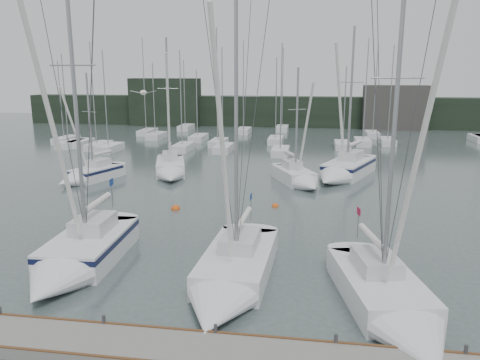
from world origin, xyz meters
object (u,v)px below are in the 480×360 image
sailboat_near_left (76,259)px  buoy_b (275,207)px  sailboat_near_right (395,309)px  sailboat_mid_a (87,176)px  buoy_a (176,209)px  sailboat_near_center (229,281)px  sailboat_mid_d (342,171)px  sailboat_mid_c (299,179)px  sailboat_mid_b (170,170)px

sailboat_near_left → buoy_b: (8.24, 12.12, -0.63)m
sailboat_near_right → sailboat_mid_a: 29.32m
buoy_a → sailboat_near_center: bearing=-63.6°
sailboat_mid_a → buoy_a: bearing=-15.6°
sailboat_near_center → buoy_a: 12.83m
sailboat_near_left → sailboat_mid_d: sailboat_near_left is taller
sailboat_near_left → sailboat_near_center: sailboat_near_left is taller
buoy_b → buoy_a: bearing=-166.0°
sailboat_near_right → sailboat_mid_c: size_ratio=1.48×
sailboat_near_right → buoy_a: sailboat_near_right is taller
sailboat_mid_b → sailboat_near_center: bearing=-84.0°
sailboat_near_center → buoy_b: bearing=88.3°
sailboat_near_left → sailboat_mid_c: bearing=59.5°
sailboat_mid_b → buoy_b: sailboat_mid_b is taller
sailboat_mid_b → sailboat_mid_a: bearing=-171.0°
sailboat_near_center → buoy_b: (0.89, 13.13, -0.50)m
sailboat_near_right → sailboat_mid_d: size_ratio=1.09×
sailboat_near_right → sailboat_mid_b: (-15.47, 22.69, 0.03)m
sailboat_near_right → buoy_b: size_ratio=31.24×
sailboat_mid_c → buoy_a: 11.46m
sailboat_near_left → sailboat_mid_c: sailboat_near_left is taller
sailboat_mid_a → buoy_b: sailboat_mid_a is taller
sailboat_near_center → buoy_a: (-5.70, 11.49, -0.50)m
sailboat_near_right → buoy_b: (-5.54, 14.57, -0.54)m
sailboat_near_right → sailboat_mid_a: size_ratio=1.54×
sailboat_mid_c → sailboat_mid_d: size_ratio=0.74×
sailboat_mid_a → sailboat_mid_b: size_ratio=0.76×
sailboat_near_left → sailboat_near_right: 13.99m
sailboat_near_center → buoy_a: size_ratio=22.58×
sailboat_near_left → sailboat_near_center: size_ratio=1.14×
sailboat_near_left → sailboat_mid_a: size_ratio=1.62×
buoy_a → sailboat_mid_d: bearing=43.8°
sailboat_mid_d → buoy_b: bearing=-95.1°
sailboat_mid_a → sailboat_mid_c: bearing=23.7°
sailboat_mid_b → sailboat_near_left: bearing=-102.2°
sailboat_mid_b → sailboat_mid_c: size_ratio=1.26×
sailboat_near_center → sailboat_mid_b: size_ratio=1.08×
sailboat_near_right → buoy_a: (-12.14, 12.92, -0.54)m
buoy_a → buoy_b: size_ratio=1.27×
sailboat_mid_b → sailboat_mid_d: (14.97, 1.38, 0.10)m
sailboat_mid_c → sailboat_near_left: bearing=-142.1°
sailboat_mid_a → sailboat_mid_b: sailboat_mid_b is taller
sailboat_near_right → sailboat_mid_b: size_ratio=1.17×
sailboat_near_left → sailboat_mid_a: sailboat_near_left is taller
sailboat_near_left → sailboat_mid_b: 20.32m
sailboat_mid_c → sailboat_mid_a: bearing=160.1°
buoy_a → sailboat_mid_a: bearing=145.4°
sailboat_near_right → sailboat_mid_d: sailboat_near_right is taller
sailboat_mid_c → sailboat_mid_d: (3.60, 3.01, 0.14)m
sailboat_near_center → sailboat_mid_d: sailboat_mid_d is taller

